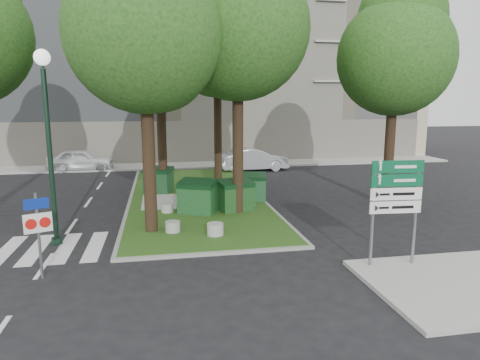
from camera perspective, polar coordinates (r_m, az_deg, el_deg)
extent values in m
plane|color=black|center=(13.40, -5.31, -9.97)|extent=(120.00, 120.00, 0.00)
cube|color=#204C15|center=(21.08, -6.02, -2.21)|extent=(6.00, 16.00, 0.12)
cube|color=gray|center=(21.08, -6.02, -2.23)|extent=(6.30, 16.30, 0.10)
cube|color=#999993|center=(12.66, 28.02, -12.16)|extent=(5.00, 4.00, 0.12)
cube|color=#999993|center=(31.37, -8.51, 1.92)|extent=(42.00, 3.00, 0.12)
cube|color=silver|center=(15.00, -20.44, -8.32)|extent=(5.00, 3.00, 0.01)
cube|color=#C5AD93|center=(38.66, -9.30, 15.29)|extent=(41.00, 12.00, 16.00)
cylinder|color=black|center=(15.09, -12.10, 4.20)|extent=(0.44, 0.44, 6.16)
sphere|color=#154412|center=(15.16, -12.67, 18.39)|extent=(5.20, 5.20, 5.20)
cylinder|color=black|center=(17.34, -0.29, 6.15)|extent=(0.44, 0.44, 6.72)
sphere|color=#154412|center=(17.51, -0.30, 19.59)|extent=(5.60, 5.60, 5.60)
cylinder|color=black|center=(21.58, -10.38, 5.72)|extent=(0.44, 0.44, 5.88)
sphere|color=#154412|center=(21.58, -10.70, 15.20)|extent=(4.80, 4.80, 4.80)
sphere|color=#154412|center=(21.99, -10.03, 19.54)|extent=(3.60, 3.60, 3.60)
cylinder|color=black|center=(24.76, -2.98, 7.76)|extent=(0.44, 0.44, 7.00)
sphere|color=#154412|center=(24.92, -3.08, 17.57)|extent=(5.80, 5.80, 5.80)
sphere|color=#154412|center=(25.48, -2.47, 21.98)|extent=(4.35, 4.35, 4.35)
cylinder|color=black|center=(20.29, 19.36, 5.00)|extent=(0.44, 0.44, 5.88)
sphere|color=#154412|center=(20.30, 19.99, 15.08)|extent=(5.00, 5.00, 5.00)
sphere|color=#154412|center=(20.84, 20.75, 19.56)|extent=(3.75, 3.75, 3.75)
cube|color=#0E3415|center=(22.06, -10.85, -0.22)|extent=(1.59, 1.37, 1.05)
cube|color=black|center=(21.95, -10.90, 1.35)|extent=(1.66, 1.45, 0.30)
cube|color=#134319|center=(17.73, -5.68, -2.55)|extent=(1.72, 1.49, 1.13)
cube|color=black|center=(17.60, -5.72, -0.46)|extent=(1.79, 1.57, 0.33)
cube|color=#103811|center=(18.03, -0.63, -2.37)|extent=(1.57, 1.27, 1.08)
cube|color=black|center=(17.90, -0.63, -0.42)|extent=(1.64, 1.34, 0.31)
cube|color=#133F1E|center=(19.87, 1.51, -1.22)|extent=(1.48, 1.16, 1.04)
cube|color=black|center=(19.76, 1.52, 0.50)|extent=(1.54, 1.23, 0.30)
cylinder|color=gray|center=(15.36, -8.96, -6.15)|extent=(0.52, 0.52, 0.37)
cylinder|color=#9D9D98|center=(14.85, -3.33, -6.56)|extent=(0.57, 0.57, 0.41)
cylinder|color=#9A9995|center=(18.04, -9.67, -3.68)|extent=(0.50, 0.50, 0.36)
cylinder|color=yellow|center=(21.91, 0.90, -0.61)|extent=(0.38, 0.38, 0.66)
cylinder|color=black|center=(14.97, -23.97, 2.50)|extent=(0.16, 0.16, 5.65)
cylinder|color=black|center=(15.54, -23.22, -7.45)|extent=(0.34, 0.34, 0.23)
sphere|color=white|center=(14.91, -24.90, 14.62)|extent=(0.50, 0.50, 0.50)
cylinder|color=slate|center=(12.50, -25.23, -6.82)|extent=(0.10, 0.10, 2.34)
cube|color=navy|center=(12.28, -25.56, -2.85)|extent=(0.58, 0.27, 0.28)
cube|color=white|center=(12.40, -25.37, -5.17)|extent=(0.66, 0.30, 0.51)
cylinder|color=red|center=(12.44, -26.12, -5.18)|extent=(0.27, 0.13, 0.28)
cylinder|color=red|center=(12.36, -24.61, -5.16)|extent=(0.27, 0.13, 0.28)
cylinder|color=slate|center=(12.38, 17.28, -4.34)|extent=(0.10, 0.10, 2.97)
cylinder|color=slate|center=(12.94, 22.37, -4.03)|extent=(0.10, 0.10, 2.97)
cube|color=#094F2E|center=(12.40, 20.25, 1.69)|extent=(1.48, 0.14, 0.34)
cube|color=#094F2E|center=(12.45, 20.14, -0.02)|extent=(1.48, 0.14, 0.34)
cube|color=white|center=(12.52, 20.04, -1.71)|extent=(1.48, 0.14, 0.34)
cube|color=white|center=(12.61, 19.93, -3.39)|extent=(1.48, 0.14, 0.34)
imported|color=white|center=(30.94, -20.45, 2.53)|extent=(4.41, 1.92, 1.48)
imported|color=#AAADB2|center=(28.94, 1.77, 2.75)|extent=(4.87, 2.18, 1.55)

